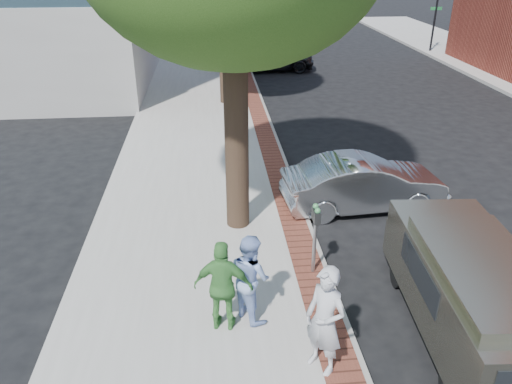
{
  "coord_description": "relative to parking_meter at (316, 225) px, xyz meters",
  "views": [
    {
      "loc": [
        -1.14,
        -8.21,
        5.98
      ],
      "look_at": [
        -0.23,
        1.38,
        1.2
      ],
      "focal_mm": 35.0,
      "sensor_mm": 36.0,
      "label": 1
    }
  ],
  "objects": [
    {
      "name": "person_officer",
      "position": [
        -1.35,
        -1.17,
        -0.25
      ],
      "size": [
        0.93,
        0.99,
        1.61
      ],
      "primitive_type": "imported",
      "rotation": [
        0.0,
        0.0,
        2.14
      ],
      "color": "#94AFE5",
      "rests_on": "sidewalk"
    },
    {
      "name": "person_gray",
      "position": [
        -0.36,
        -2.49,
        -0.15
      ],
      "size": [
        0.75,
        0.78,
        1.8
      ],
      "primitive_type": "imported",
      "rotation": [
        0.0,
        0.0,
        -0.89
      ],
      "color": "#B4B5BA",
      "rests_on": "sidewalk"
    },
    {
      "name": "signal_far",
      "position": [
        11.74,
        22.16,
        1.05
      ],
      "size": [
        0.7,
        0.15,
        3.8
      ],
      "color": "black",
      "rests_on": "ground"
    },
    {
      "name": "parking_meter",
      "position": [
        0.0,
        0.0,
        0.0
      ],
      "size": [
        0.12,
        0.32,
        1.47
      ],
      "color": "gray",
      "rests_on": "sidewalk"
    },
    {
      "name": "signal_near",
      "position": [
        0.14,
        22.16,
        1.05
      ],
      "size": [
        0.7,
        0.15,
        3.8
      ],
      "color": "black",
      "rests_on": "ground"
    },
    {
      "name": "sedan_silver",
      "position": [
        1.83,
        2.83,
        -0.54
      ],
      "size": [
        4.13,
        1.74,
        1.33
      ],
      "primitive_type": "imported",
      "rotation": [
        0.0,
        0.0,
        1.65
      ],
      "color": "#B4B7BB",
      "rests_on": "ground"
    },
    {
      "name": "curb",
      "position": [
        0.29,
        8.16,
        -1.13
      ],
      "size": [
        0.1,
        60.0,
        0.15
      ],
      "primitive_type": "cube",
      "color": "gray",
      "rests_on": "ground"
    },
    {
      "name": "sidewalk",
      "position": [
        -2.26,
        8.16,
        -1.13
      ],
      "size": [
        5.0,
        60.0,
        0.15
      ],
      "primitive_type": "cube",
      "color": "#9E9991",
      "rests_on": "ground"
    },
    {
      "name": "ground",
      "position": [
        -0.76,
        0.16,
        -1.21
      ],
      "size": [
        120.0,
        120.0,
        0.0
      ],
      "primitive_type": "plane",
      "color": "black",
      "rests_on": "ground"
    },
    {
      "name": "brick_strip",
      "position": [
        -0.06,
        8.16,
        -1.05
      ],
      "size": [
        0.6,
        60.0,
        0.01
      ],
      "primitive_type": "cube",
      "color": "brown",
      "rests_on": "sidewalk"
    },
    {
      "name": "person_green",
      "position": [
        -1.81,
        -1.43,
        -0.22
      ],
      "size": [
        1.04,
        0.6,
        1.67
      ],
      "primitive_type": "imported",
      "rotation": [
        0.0,
        0.0,
        2.94
      ],
      "color": "#4A9242",
      "rests_on": "sidewalk"
    },
    {
      "name": "van",
      "position": [
        2.25,
        -1.69,
        -0.31
      ],
      "size": [
        2.0,
        4.54,
        1.64
      ],
      "rotation": [
        0.0,
        0.0,
        -0.07
      ],
      "color": "gray",
      "rests_on": "ground"
    },
    {
      "name": "bg_car",
      "position": [
        1.21,
        18.33,
        -0.38
      ],
      "size": [
        4.88,
        2.04,
        1.65
      ],
      "primitive_type": "imported",
      "rotation": [
        0.0,
        0.0,
        1.59
      ],
      "color": "black",
      "rests_on": "ground"
    }
  ]
}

